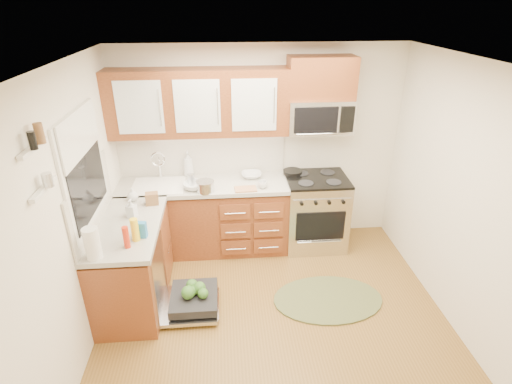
{
  "coord_description": "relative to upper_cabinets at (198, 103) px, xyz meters",
  "views": [
    {
      "loc": [
        -0.46,
        -2.98,
        2.95
      ],
      "look_at": [
        -0.13,
        0.85,
        1.07
      ],
      "focal_mm": 28.0,
      "sensor_mm": 36.0,
      "label": 1
    }
  ],
  "objects": [
    {
      "name": "window_blind",
      "position": [
        -0.98,
        -1.07,
        0.0
      ],
      "size": [
        0.02,
        0.96,
        0.4
      ],
      "primitive_type": "cube",
      "color": "white",
      "rests_on": "ground"
    },
    {
      "name": "floor",
      "position": [
        0.73,
        -1.57,
        -1.88
      ],
      "size": [
        3.5,
        3.5,
        0.0
      ],
      "primitive_type": "plane",
      "color": "brown",
      "rests_on": "ground"
    },
    {
      "name": "ceiling",
      "position": [
        0.73,
        -1.57,
        0.62
      ],
      "size": [
        3.5,
        3.5,
        0.0
      ],
      "primitive_type": "plane",
      "rotation": [
        3.14,
        0.0,
        0.0
      ],
      "color": "white",
      "rests_on": "ground"
    },
    {
      "name": "countertop_back",
      "position": [
        0.0,
        -0.14,
        -0.97
      ],
      "size": [
        2.07,
        0.64,
        0.05
      ],
      "primitive_type": "cube",
      "color": "#A4A196",
      "rests_on": "base_cabinet_back"
    },
    {
      "name": "skillet",
      "position": [
        1.12,
        0.01,
        -0.9
      ],
      "size": [
        0.31,
        0.31,
        0.04
      ],
      "primitive_type": "cylinder",
      "rotation": [
        0.0,
        0.0,
        0.36
      ],
      "color": "black",
      "rests_on": "range"
    },
    {
      "name": "soap_bottle_c",
      "position": [
        -0.75,
        -0.52,
        -0.87
      ],
      "size": [
        0.14,
        0.14,
        0.15
      ],
      "primitive_type": "imported",
      "rotation": [
        0.0,
        0.0,
        0.19
      ],
      "color": "#999999",
      "rests_on": "countertop_left"
    },
    {
      "name": "canister",
      "position": [
        -0.13,
        -0.18,
        -0.88
      ],
      "size": [
        0.11,
        0.11,
        0.14
      ],
      "primitive_type": "cylinder",
      "rotation": [
        0.0,
        0.0,
        -0.33
      ],
      "color": "silver",
      "rests_on": "countertop_back"
    },
    {
      "name": "wooden_box",
      "position": [
        -0.52,
        -0.63,
        -0.88
      ],
      "size": [
        0.15,
        0.11,
        0.13
      ],
      "primitive_type": "cube",
      "rotation": [
        0.0,
        0.0,
        0.13
      ],
      "color": "brown",
      "rests_on": "countertop_left"
    },
    {
      "name": "dishwasher",
      "position": [
        -0.13,
        -1.27,
        -1.77
      ],
      "size": [
        0.7,
        0.6,
        0.2
      ],
      "primitive_type": null,
      "color": "silver",
      "rests_on": "ground"
    },
    {
      "name": "blue_carton",
      "position": [
        -0.52,
        -1.29,
        -0.87
      ],
      "size": [
        0.11,
        0.07,
        0.16
      ],
      "primitive_type": "cube",
      "rotation": [
        0.0,
        0.0,
        -0.14
      ],
      "color": "#2776B8",
      "rests_on": "countertop_left"
    },
    {
      "name": "rug",
      "position": [
        1.33,
        -1.26,
        -1.86
      ],
      "size": [
        1.27,
        0.91,
        0.02
      ],
      "primitive_type": null,
      "rotation": [
        0.0,
        0.0,
        0.13
      ],
      "color": "brown",
      "rests_on": "ground"
    },
    {
      "name": "shelf_lower",
      "position": [
        -0.99,
        -1.92,
        -0.12
      ],
      "size": [
        0.04,
        0.4,
        0.03
      ],
      "primitive_type": "cube",
      "color": "white",
      "rests_on": "ground"
    },
    {
      "name": "soap_bottle_b",
      "position": [
        -0.69,
        -0.89,
        -0.85
      ],
      "size": [
        0.11,
        0.11,
        0.19
      ],
      "primitive_type": "imported",
      "rotation": [
        0.0,
        0.0,
        -0.28
      ],
      "color": "#999999",
      "rests_on": "countertop_left"
    },
    {
      "name": "bowl_b",
      "position": [
        -0.09,
        -0.28,
        -0.91
      ],
      "size": [
        0.27,
        0.27,
        0.08
      ],
      "primitive_type": "imported",
      "rotation": [
        0.0,
        0.0,
        0.07
      ],
      "color": "#999999",
      "rests_on": "countertop_back"
    },
    {
      "name": "stock_pot",
      "position": [
        0.04,
        -0.35,
        -0.89
      ],
      "size": [
        0.23,
        0.23,
        0.13
      ],
      "primitive_type": "cylinder",
      "rotation": [
        0.0,
        0.0,
        -0.08
      ],
      "color": "silver",
      "rests_on": "countertop_back"
    },
    {
      "name": "backsplash_left",
      "position": [
        -1.01,
        -1.05,
        -0.67
      ],
      "size": [
        0.02,
        1.25,
        0.57
      ],
      "primitive_type": "cube",
      "color": "beige",
      "rests_on": "ground"
    },
    {
      "name": "wall_back",
      "position": [
        0.73,
        0.18,
        -0.62
      ],
      "size": [
        3.5,
        0.04,
        2.5
      ],
      "primitive_type": "cube",
      "color": "silver",
      "rests_on": "ground"
    },
    {
      "name": "cutting_board",
      "position": [
        0.51,
        -0.35,
        -0.94
      ],
      "size": [
        0.26,
        0.18,
        0.02
      ],
      "primitive_type": "cube",
      "rotation": [
        0.0,
        0.0,
        0.06
      ],
      "color": "tan",
      "rests_on": "countertop_back"
    },
    {
      "name": "sink",
      "position": [
        -0.52,
        -0.16,
        -1.07
      ],
      "size": [
        0.62,
        0.5,
        0.26
      ],
      "primitive_type": null,
      "color": "white",
      "rests_on": "ground"
    },
    {
      "name": "paper_towel_roll",
      "position": [
        -0.88,
        -1.59,
        -0.8
      ],
      "size": [
        0.15,
        0.15,
        0.29
      ],
      "primitive_type": "cylinder",
      "rotation": [
        0.0,
        0.0,
        0.13
      ],
      "color": "white",
      "rests_on": "countertop_left"
    },
    {
      "name": "bowl_a",
      "position": [
        0.6,
        -0.0,
        -0.92
      ],
      "size": [
        0.25,
        0.25,
        0.06
      ],
      "primitive_type": "imported",
      "rotation": [
        0.0,
        0.0,
        0.0
      ],
      "color": "#999999",
      "rests_on": "countertop_back"
    },
    {
      "name": "microwave",
      "position": [
        1.41,
        -0.02,
        -0.18
      ],
      "size": [
        0.76,
        0.38,
        0.4
      ],
      "primitive_type": null,
      "color": "silver",
      "rests_on": "ground"
    },
    {
      "name": "wall_right",
      "position": [
        2.48,
        -1.57,
        -0.62
      ],
      "size": [
        0.04,
        3.5,
        2.5
      ],
      "primitive_type": "cube",
      "color": "silver",
      "rests_on": "ground"
    },
    {
      "name": "upper_cabinets",
      "position": [
        0.0,
        0.0,
        0.0
      ],
      "size": [
        2.05,
        0.35,
        0.75
      ],
      "primitive_type": null,
      "color": "#5A2714",
      "rests_on": "ground"
    },
    {
      "name": "red_bottle",
      "position": [
        -0.63,
        -1.46,
        -0.84
      ],
      "size": [
        0.06,
        0.06,
        0.21
      ],
      "primitive_type": "cylinder",
      "rotation": [
        0.0,
        0.0,
        -0.16
      ],
      "color": "red",
      "rests_on": "countertop_left"
    },
    {
      "name": "shelf_upper",
      "position": [
        -0.99,
        -1.92,
        0.17
      ],
      "size": [
        0.04,
        0.4,
        0.03
      ],
      "primitive_type": "cube",
      "color": "white",
      "rests_on": "ground"
    },
    {
      "name": "window",
      "position": [
        -1.01,
        -1.07,
        -0.32
      ],
      "size": [
        0.03,
        1.05,
        1.05
      ],
      "primitive_type": null,
      "color": "white",
      "rests_on": "ground"
    },
    {
      "name": "base_cabinet_back",
      "position": [
        0.0,
        -0.12,
        -1.45
      ],
      "size": [
        2.05,
        0.6,
        0.85
      ],
      "primitive_type": "cube",
      "color": "#5A2714",
      "rests_on": "ground"
    },
    {
      "name": "soap_bottle_a",
      "position": [
        -0.18,
        0.1,
        -0.79
      ],
      "size": [
        0.14,
        0.14,
        0.33
      ],
      "primitive_type": "imported",
      "rotation": [
        0.0,
        0.0,
        0.08
      ],
      "color": "#999999",
      "rests_on": "countertop_back"
    },
    {
      "name": "wall_left",
      "position": [
        -1.02,
        -1.57,
        -0.62
      ],
      "size": [
        0.04,
        3.5,
        2.5
      ],
      "primitive_type": "cube",
      "color": "silver",
      "rests_on": "ground"
    },
    {
      "name": "cup",
      "position": [
        0.71,
        -0.32,
        -0.91
      ],
      "size": [
        0.13,
        0.13,
        0.09
      ],
      "primitive_type": "imported",
      "rotation": [
        0.0,
        0.0,
        0.21
      ],
      "color": "#999999",
      "rests_on": "countertop_back"
    },
    {
      "name": "countertop_left",
      "position": [
        -0.71,
        -1.05,
        -0.97
      ],
      "size": [
        0.64,
        1.27,
        0.05
      ],
      "primitive_type": "cube",
      "color": "#A4A196",
      "rests_on": "base_cabinet_left"
    },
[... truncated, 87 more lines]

